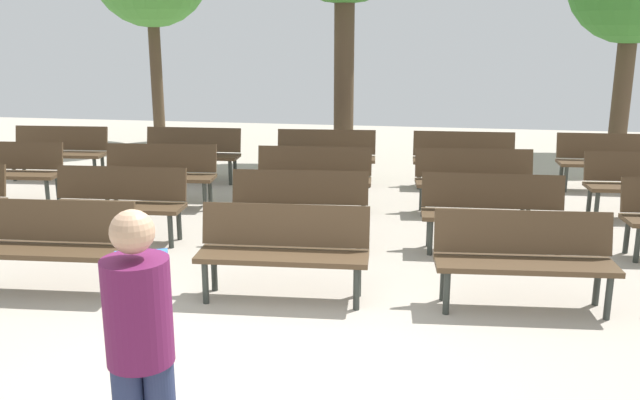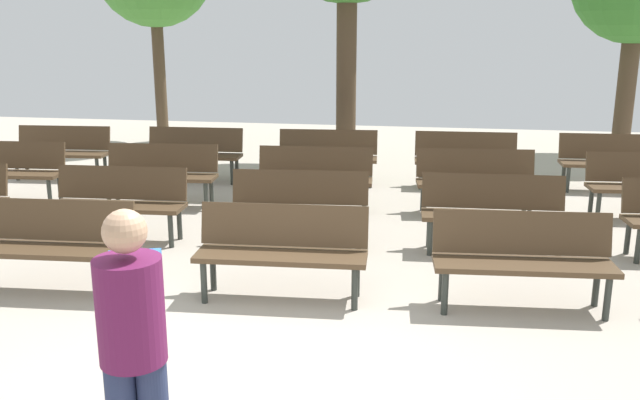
{
  "view_description": "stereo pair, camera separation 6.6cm",
  "coord_description": "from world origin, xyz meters",
  "px_view_note": "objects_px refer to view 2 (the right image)",
  "views": [
    {
      "loc": [
        1.24,
        -4.3,
        2.5
      ],
      "look_at": [
        0.0,
        3.18,
        0.55
      ],
      "focal_mm": 37.92,
      "sensor_mm": 36.0,
      "label": 1
    },
    {
      "loc": [
        1.3,
        -4.29,
        2.5
      ],
      "look_at": [
        0.0,
        3.18,
        0.55
      ],
      "focal_mm": 37.92,
      "sensor_mm": 36.0,
      "label": 2
    }
  ],
  "objects_px": {
    "bench_r2_c0": "(9,168)",
    "bench_r0_c2": "(282,246)",
    "bench_r1_c1": "(119,199)",
    "bench_r3_c3": "(466,156)",
    "bench_r2_c3": "(476,177)",
    "bench_r3_c1": "(194,151)",
    "bench_r2_c1": "(161,171)",
    "bench_r0_c1": "(50,240)",
    "bench_r0_c3": "(523,255)",
    "bench_r1_c3": "(493,209)",
    "bench_r3_c2": "(328,153)",
    "visitor_with_backpack": "(134,342)",
    "bench_r3_c4": "(613,159)",
    "bench_r1_c2": "(299,204)",
    "bench_r3_c0": "(62,149)",
    "bench_r2_c2": "(315,174)"
  },
  "relations": [
    {
      "from": "bench_r1_c2",
      "to": "bench_r2_c1",
      "type": "height_order",
      "value": "same"
    },
    {
      "from": "bench_r2_c2",
      "to": "bench_r3_c1",
      "type": "relative_size",
      "value": 1.01
    },
    {
      "from": "bench_r0_c3",
      "to": "bench_r3_c0",
      "type": "xyz_separation_m",
      "value": [
        -7.03,
        4.3,
        0.0
      ]
    },
    {
      "from": "bench_r2_c0",
      "to": "bench_r3_c4",
      "type": "xyz_separation_m",
      "value": [
        8.84,
        2.25,
        0.0
      ]
    },
    {
      "from": "bench_r2_c1",
      "to": "bench_r0_c3",
      "type": "bearing_deg",
      "value": -36.88
    },
    {
      "from": "bench_r2_c3",
      "to": "visitor_with_backpack",
      "type": "relative_size",
      "value": 0.99
    },
    {
      "from": "bench_r0_c2",
      "to": "bench_r1_c1",
      "type": "height_order",
      "value": "same"
    },
    {
      "from": "bench_r2_c1",
      "to": "bench_r3_c2",
      "type": "relative_size",
      "value": 1.0
    },
    {
      "from": "bench_r1_c2",
      "to": "bench_r2_c0",
      "type": "height_order",
      "value": "same"
    },
    {
      "from": "bench_r2_c0",
      "to": "bench_r2_c3",
      "type": "distance_m",
      "value": 6.69
    },
    {
      "from": "bench_r2_c3",
      "to": "bench_r3_c1",
      "type": "relative_size",
      "value": 1.01
    },
    {
      "from": "bench_r1_c1",
      "to": "bench_r2_c0",
      "type": "relative_size",
      "value": 1.0
    },
    {
      "from": "bench_r0_c1",
      "to": "bench_r0_c3",
      "type": "height_order",
      "value": "same"
    },
    {
      "from": "bench_r1_c1",
      "to": "bench_r3_c3",
      "type": "bearing_deg",
      "value": 36.67
    },
    {
      "from": "bench_r1_c1",
      "to": "bench_r0_c2",
      "type": "bearing_deg",
      "value": -34.63
    },
    {
      "from": "bench_r3_c4",
      "to": "bench_r3_c2",
      "type": "bearing_deg",
      "value": -178.38
    },
    {
      "from": "bench_r2_c3",
      "to": "bench_r3_c2",
      "type": "xyz_separation_m",
      "value": [
        -2.28,
        1.42,
        0.0
      ]
    },
    {
      "from": "bench_r0_c1",
      "to": "bench_r3_c1",
      "type": "xyz_separation_m",
      "value": [
        -0.33,
        4.85,
        0.0
      ]
    },
    {
      "from": "bench_r2_c3",
      "to": "bench_r3_c3",
      "type": "bearing_deg",
      "value": 87.49
    },
    {
      "from": "bench_r1_c3",
      "to": "bench_r1_c2",
      "type": "bearing_deg",
      "value": -178.35
    },
    {
      "from": "bench_r2_c0",
      "to": "bench_r3_c3",
      "type": "height_order",
      "value": "same"
    },
    {
      "from": "bench_r1_c2",
      "to": "bench_r1_c3",
      "type": "bearing_deg",
      "value": -0.4
    },
    {
      "from": "bench_r3_c0",
      "to": "bench_r3_c1",
      "type": "height_order",
      "value": "same"
    },
    {
      "from": "bench_r2_c0",
      "to": "bench_r0_c2",
      "type": "bearing_deg",
      "value": -35.46
    },
    {
      "from": "bench_r0_c3",
      "to": "bench_r3_c1",
      "type": "bearing_deg",
      "value": 131.99
    },
    {
      "from": "bench_r1_c1",
      "to": "bench_r2_c1",
      "type": "relative_size",
      "value": 0.99
    },
    {
      "from": "bench_r3_c4",
      "to": "bench_r0_c2",
      "type": "bearing_deg",
      "value": -131.35
    },
    {
      "from": "bench_r1_c2",
      "to": "bench_r2_c1",
      "type": "xyz_separation_m",
      "value": [
        -2.31,
        1.47,
        0.0
      ]
    },
    {
      "from": "bench_r2_c1",
      "to": "bench_r3_c0",
      "type": "bearing_deg",
      "value": 143.96
    },
    {
      "from": "bench_r1_c3",
      "to": "bench_r0_c2",
      "type": "bearing_deg",
      "value": -142.67
    },
    {
      "from": "bench_r2_c1",
      "to": "bench_r3_c4",
      "type": "distance_m",
      "value": 6.9
    },
    {
      "from": "bench_r1_c1",
      "to": "bench_r2_c1",
      "type": "height_order",
      "value": "same"
    },
    {
      "from": "bench_r2_c1",
      "to": "bench_r2_c2",
      "type": "height_order",
      "value": "same"
    },
    {
      "from": "bench_r3_c1",
      "to": "bench_r3_c4",
      "type": "relative_size",
      "value": 1.0
    },
    {
      "from": "bench_r1_c3",
      "to": "bench_r2_c1",
      "type": "distance_m",
      "value": 4.7
    },
    {
      "from": "bench_r0_c2",
      "to": "bench_r1_c3",
      "type": "distance_m",
      "value": 2.68
    },
    {
      "from": "bench_r2_c3",
      "to": "bench_r0_c3",
      "type": "bearing_deg",
      "value": -90.75
    },
    {
      "from": "bench_r1_c3",
      "to": "bench_r2_c3",
      "type": "xyz_separation_m",
      "value": [
        -0.12,
        1.63,
        0.0
      ]
    },
    {
      "from": "bench_r3_c1",
      "to": "bench_r1_c3",
      "type": "bearing_deg",
      "value": -34.88
    },
    {
      "from": "bench_r3_c3",
      "to": "bench_r1_c3",
      "type": "bearing_deg",
      "value": -89.25
    },
    {
      "from": "bench_r2_c3",
      "to": "bench_r3_c3",
      "type": "relative_size",
      "value": 1.01
    },
    {
      "from": "bench_r2_c0",
      "to": "bench_r2_c1",
      "type": "bearing_deg",
      "value": 0.03
    },
    {
      "from": "bench_r2_c3",
      "to": "visitor_with_backpack",
      "type": "height_order",
      "value": "visitor_with_backpack"
    },
    {
      "from": "bench_r2_c0",
      "to": "bench_r2_c1",
      "type": "xyz_separation_m",
      "value": [
        2.27,
        0.18,
        0.0
      ]
    },
    {
      "from": "bench_r0_c2",
      "to": "bench_r3_c2",
      "type": "distance_m",
      "value": 4.79
    },
    {
      "from": "bench_r0_c1",
      "to": "bench_r2_c1",
      "type": "distance_m",
      "value": 3.24
    },
    {
      "from": "visitor_with_backpack",
      "to": "bench_r1_c3",
      "type": "bearing_deg",
      "value": -133.94
    },
    {
      "from": "bench_r0_c1",
      "to": "bench_r3_c1",
      "type": "relative_size",
      "value": 1.01
    },
    {
      "from": "bench_r2_c0",
      "to": "bench_r3_c0",
      "type": "height_order",
      "value": "same"
    },
    {
      "from": "bench_r3_c2",
      "to": "bench_r0_c1",
      "type": "bearing_deg",
      "value": -115.51
    }
  ]
}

